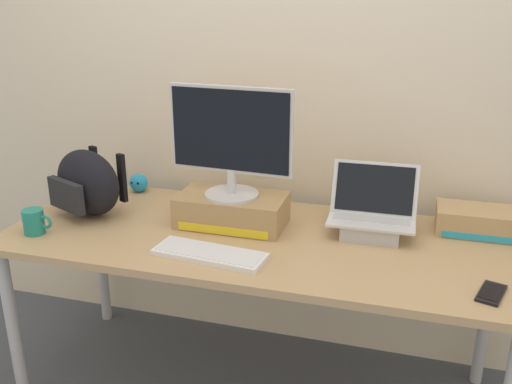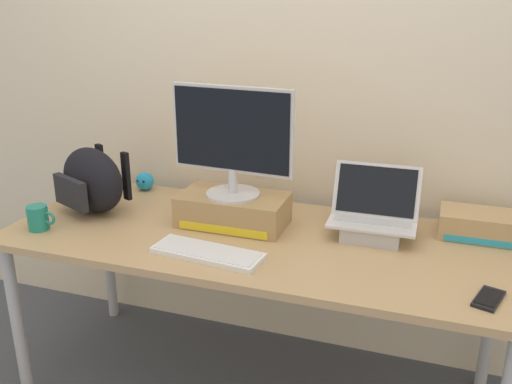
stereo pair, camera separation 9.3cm
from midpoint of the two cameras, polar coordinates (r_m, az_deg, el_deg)
The scene contains 11 objects.
back_wall at distance 2.52m, azimuth 2.14°, elevation 11.83°, with size 7.00×0.10×2.60m, color beige.
desk at distance 2.24m, azimuth -1.19°, elevation -5.89°, with size 1.97×0.79×0.74m.
toner_box_yellow at distance 2.29m, azimuth -3.62°, elevation -1.86°, with size 0.43×0.24×0.13m.
desktop_monitor at distance 2.20m, azimuth -3.79°, elevation 5.25°, with size 0.50×0.22×0.44m.
open_laptop at distance 2.24m, azimuth 10.46°, elevation -2.84°, with size 0.34×0.22×0.27m.
external_keyboard at distance 2.05m, azimuth -6.01°, elevation -6.26°, with size 0.42×0.18×0.02m.
messenger_backpack at distance 2.49m, azimuth -17.74°, elevation 0.88°, with size 0.40×0.31×0.28m.
coffee_mug at distance 2.39m, azimuth -22.59°, elevation -2.80°, with size 0.12×0.08×0.10m.
cell_phone at distance 1.93m, azimuth 21.45°, elevation -9.51°, with size 0.11×0.16×0.01m.
plush_toy at distance 2.74m, azimuth -12.74°, elevation 0.90°, with size 0.09×0.09×0.09m.
toner_box_cyan at distance 2.36m, azimuth 20.55°, elevation -2.78°, with size 0.32×0.18×0.10m.
Camera 1 is at (0.56, -1.94, 1.65)m, focal length 39.50 mm.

